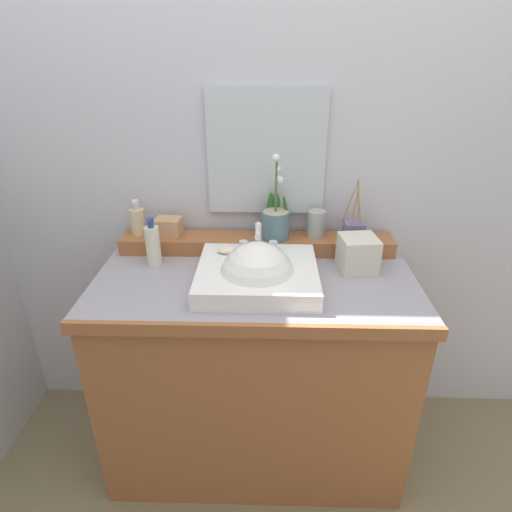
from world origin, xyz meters
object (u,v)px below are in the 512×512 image
(soap_bar, at_px, (227,250))
(reed_diffuser, at_px, (354,230))
(trinket_box, at_px, (169,227))
(tissue_box, at_px, (358,254))
(sink_basin, at_px, (257,278))
(lotion_bottle, at_px, (153,245))
(potted_plant, at_px, (276,220))
(tumbler_cup, at_px, (316,224))
(soap_dispenser, at_px, (138,220))

(soap_bar, distance_m, reed_diffuser, 0.51)
(trinket_box, bearing_deg, tissue_box, -6.60)
(sink_basin, bearing_deg, reed_diffuser, 35.67)
(reed_diffuser, relative_size, trinket_box, 2.47)
(sink_basin, xyz_separation_m, tissue_box, (0.37, 0.12, 0.04))
(soap_bar, bearing_deg, reed_diffuser, 17.28)
(soap_bar, bearing_deg, trinket_box, 146.19)
(reed_diffuser, bearing_deg, trinket_box, 178.79)
(trinket_box, relative_size, lotion_bottle, 0.52)
(sink_basin, distance_m, soap_bar, 0.17)
(trinket_box, height_order, tissue_box, trinket_box)
(potted_plant, bearing_deg, tumbler_cup, 5.97)
(sink_basin, xyz_separation_m, lotion_bottle, (-0.39, 0.15, 0.05))
(trinket_box, bearing_deg, potted_plant, 4.19)
(soap_bar, relative_size, potted_plant, 0.21)
(lotion_bottle, bearing_deg, trinket_box, 76.97)
(soap_bar, relative_size, tumbler_cup, 0.66)
(potted_plant, height_order, soap_dispenser, potted_plant)
(soap_dispenser, bearing_deg, trinket_box, -4.69)
(tissue_box, bearing_deg, lotion_bottle, 178.32)
(trinket_box, bearing_deg, soap_dispenser, -179.05)
(tumbler_cup, height_order, trinket_box, tumbler_cup)
(sink_basin, distance_m, tumbler_cup, 0.38)
(reed_diffuser, bearing_deg, soap_bar, -162.72)
(potted_plant, distance_m, soap_dispenser, 0.55)
(soap_bar, height_order, tissue_box, tissue_box)
(potted_plant, relative_size, trinket_box, 3.41)
(soap_bar, bearing_deg, tumbler_cup, 26.96)
(lotion_bottle, bearing_deg, tissue_box, -1.68)
(soap_bar, xyz_separation_m, lotion_bottle, (-0.28, 0.03, 0.00))
(reed_diffuser, bearing_deg, tissue_box, -92.70)
(soap_dispenser, bearing_deg, soap_bar, -25.32)
(soap_dispenser, xyz_separation_m, lotion_bottle, (0.09, -0.15, -0.04))
(soap_dispenser, distance_m, tumbler_cup, 0.71)
(potted_plant, bearing_deg, soap_bar, -138.88)
(soap_dispenser, height_order, reed_diffuser, reed_diffuser)
(soap_dispenser, xyz_separation_m, tumbler_cup, (0.71, -0.00, -0.00))
(potted_plant, height_order, tissue_box, potted_plant)
(soap_bar, relative_size, trinket_box, 0.71)
(soap_dispenser, relative_size, trinket_box, 1.44)
(tissue_box, bearing_deg, reed_diffuser, 87.30)
(sink_basin, xyz_separation_m, soap_dispenser, (-0.49, 0.29, 0.09))
(tissue_box, bearing_deg, soap_bar, -178.97)
(soap_bar, height_order, reed_diffuser, reed_diffuser)
(soap_bar, distance_m, tissue_box, 0.48)
(tumbler_cup, distance_m, reed_diffuser, 0.15)
(trinket_box, bearing_deg, tumbler_cup, 6.23)
(tumbler_cup, relative_size, tissue_box, 0.82)
(tumbler_cup, bearing_deg, trinket_box, -179.42)
(sink_basin, height_order, reed_diffuser, reed_diffuser)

